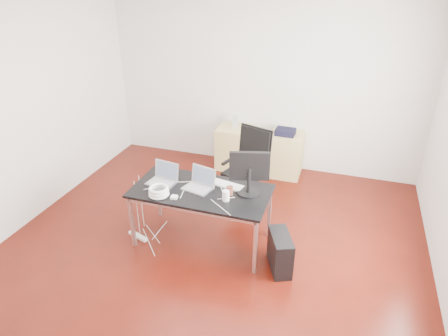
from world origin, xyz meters
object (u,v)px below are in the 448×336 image
(desk, at_px, (201,194))
(office_chair, at_px, (248,164))
(filing_cabinet_left, at_px, (233,147))
(pc_tower, at_px, (280,252))
(filing_cabinet_right, at_px, (286,154))

(desk, bearing_deg, office_chair, 74.53)
(desk, relative_size, filing_cabinet_left, 2.29)
(office_chair, bearing_deg, desk, -86.87)
(office_chair, bearing_deg, pc_tower, -41.61)
(office_chair, height_order, filing_cabinet_left, office_chair)
(desk, xyz_separation_m, filing_cabinet_left, (-0.23, 2.07, -0.33))
(filing_cabinet_left, height_order, filing_cabinet_right, same)
(office_chair, xyz_separation_m, filing_cabinet_left, (-0.52, 1.02, -0.26))
(filing_cabinet_left, xyz_separation_m, pc_tower, (1.23, -2.26, -0.13))
(filing_cabinet_left, distance_m, filing_cabinet_right, 0.88)
(filing_cabinet_right, relative_size, pc_tower, 1.56)
(desk, xyz_separation_m, filing_cabinet_right, (0.64, 2.07, -0.33))
(office_chair, relative_size, filing_cabinet_left, 1.54)
(desk, height_order, office_chair, office_chair)
(desk, bearing_deg, filing_cabinet_left, 96.43)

